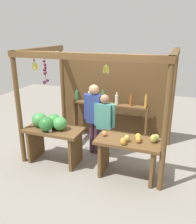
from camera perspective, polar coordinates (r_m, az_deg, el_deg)
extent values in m
plane|color=gray|center=(5.66, 0.66, -9.71)|extent=(12.00, 12.00, 0.00)
cylinder|color=brown|center=(5.09, -18.72, 0.48)|extent=(0.10, 0.10, 2.38)
cylinder|color=brown|center=(4.05, 16.07, -3.97)|extent=(0.10, 0.10, 2.38)
cylinder|color=brown|center=(6.61, -8.64, 5.39)|extent=(0.10, 0.10, 2.38)
cylinder|color=brown|center=(5.85, 17.57, 2.93)|extent=(0.10, 0.10, 2.38)
cube|color=brown|center=(4.10, -3.71, 13.38)|extent=(3.03, 0.12, 0.12)
cube|color=brown|center=(5.64, -13.90, 14.38)|extent=(0.12, 2.00, 0.12)
cube|color=brown|center=(4.72, 18.29, 13.21)|extent=(0.12, 2.00, 0.12)
cube|color=#52381E|center=(6.12, 3.70, 3.31)|extent=(2.93, 0.04, 2.14)
cylinder|color=brown|center=(4.13, 1.95, 11.90)|extent=(0.02, 0.02, 0.06)
ellipsoid|color=#D1CC4C|center=(4.13, 2.43, 10.05)|extent=(0.04, 0.06, 0.13)
ellipsoid|color=#D1CC4C|center=(4.17, 2.21, 10.34)|extent=(0.06, 0.05, 0.14)
ellipsoid|color=#D1CC4C|center=(4.18, 1.79, 10.65)|extent=(0.07, 0.06, 0.14)
ellipsoid|color=#D1CC4C|center=(4.16, 1.49, 10.25)|extent=(0.04, 0.06, 0.13)
ellipsoid|color=#D1CC4C|center=(4.13, 1.60, 10.29)|extent=(0.07, 0.06, 0.14)
ellipsoid|color=#D1CC4C|center=(4.12, 2.02, 10.41)|extent=(0.07, 0.06, 0.14)
cylinder|color=brown|center=(4.66, -15.31, 12.07)|extent=(0.02, 0.02, 0.06)
ellipsoid|color=#D1CC4C|center=(4.65, -14.78, 10.81)|extent=(0.04, 0.08, 0.14)
ellipsoid|color=#D1CC4C|center=(4.69, -14.66, 10.67)|extent=(0.07, 0.07, 0.14)
ellipsoid|color=#D1CC4C|center=(4.70, -14.99, 10.91)|extent=(0.06, 0.04, 0.14)
ellipsoid|color=#D1CC4C|center=(4.71, -15.42, 10.72)|extent=(0.06, 0.07, 0.14)
ellipsoid|color=#D1CC4C|center=(4.68, -15.45, 10.71)|extent=(0.05, 0.06, 0.14)
ellipsoid|color=#D1CC4C|center=(4.66, -15.37, 10.42)|extent=(0.07, 0.04, 0.14)
ellipsoid|color=#D1CC4C|center=(4.63, -15.13, 10.62)|extent=(0.05, 0.05, 0.14)
cylinder|color=#4C422D|center=(4.96, -12.73, 9.78)|extent=(0.01, 0.01, 0.55)
sphere|color=#511938|center=(4.92, -13.00, 11.99)|extent=(0.06, 0.06, 0.06)
sphere|color=#511938|center=(4.91, -12.79, 11.19)|extent=(0.06, 0.06, 0.06)
sphere|color=#601E42|center=(4.98, -12.67, 10.58)|extent=(0.06, 0.06, 0.06)
sphere|color=#511938|center=(5.00, -12.85, 10.01)|extent=(0.07, 0.07, 0.07)
sphere|color=#511938|center=(4.98, -12.68, 9.43)|extent=(0.06, 0.06, 0.06)
sphere|color=#47142D|center=(4.96, -12.81, 9.10)|extent=(0.06, 0.06, 0.06)
sphere|color=#511938|center=(5.00, -12.19, 7.51)|extent=(0.06, 0.06, 0.06)
sphere|color=#601E42|center=(4.99, -12.88, 6.99)|extent=(0.06, 0.06, 0.06)
sphere|color=#47142D|center=(5.00, -12.92, 7.09)|extent=(0.07, 0.07, 0.07)
cube|color=brown|center=(5.06, -10.66, -4.25)|extent=(1.23, 0.64, 0.06)
cube|color=brown|center=(5.47, -14.90, -7.23)|extent=(0.06, 0.58, 0.72)
cube|color=brown|center=(5.02, -5.47, -9.14)|extent=(0.06, 0.58, 0.72)
ellipsoid|color=#2D7533|center=(4.90, -12.46, -2.89)|extent=(0.37, 0.37, 0.30)
ellipsoid|color=#429347|center=(4.91, -9.28, -2.78)|extent=(0.39, 0.39, 0.28)
ellipsoid|color=#429347|center=(5.17, -14.03, -1.85)|extent=(0.45, 0.45, 0.30)
ellipsoid|color=#38843D|center=(5.10, -10.71, -2.03)|extent=(0.36, 0.36, 0.28)
cylinder|color=white|center=(4.88, -11.53, -4.25)|extent=(0.07, 0.07, 0.09)
cube|color=brown|center=(4.52, 7.42, -7.02)|extent=(1.23, 0.64, 0.06)
cube|color=brown|center=(4.81, 1.42, -10.38)|extent=(0.06, 0.58, 0.72)
cube|color=brown|center=(4.64, 13.28, -12.13)|extent=(0.06, 0.58, 0.72)
ellipsoid|color=gold|center=(4.45, 9.72, -6.04)|extent=(0.15, 0.15, 0.15)
ellipsoid|color=gold|center=(4.27, 6.15, -7.11)|extent=(0.11, 0.11, 0.14)
ellipsoid|color=#A8B24C|center=(4.43, 13.32, -6.33)|extent=(0.13, 0.13, 0.16)
ellipsoid|color=#B79E47|center=(4.39, 7.05, -6.38)|extent=(0.15, 0.15, 0.14)
ellipsoid|color=gold|center=(4.38, 9.79, -6.67)|extent=(0.12, 0.12, 0.13)
ellipsoid|color=#B79E47|center=(4.50, 14.01, -6.11)|extent=(0.12, 0.12, 0.14)
ellipsoid|color=#E07F47|center=(4.59, 1.58, -5.30)|extent=(0.09, 0.09, 0.10)
cube|color=brown|center=(6.39, -5.45, -1.41)|extent=(0.05, 0.20, 1.00)
cube|color=brown|center=(5.88, 11.61, -3.58)|extent=(0.05, 0.20, 1.00)
cube|color=brown|center=(5.91, 2.79, 1.86)|extent=(1.90, 0.22, 0.04)
cylinder|color=#338C4C|center=(6.18, -5.17, 3.95)|extent=(0.07, 0.07, 0.25)
cylinder|color=#338C4C|center=(6.15, -5.21, 5.32)|extent=(0.03, 0.03, 0.06)
cylinder|color=silver|center=(6.04, -2.06, 3.74)|extent=(0.08, 0.08, 0.26)
cylinder|color=silver|center=(6.00, -2.08, 5.24)|extent=(0.03, 0.03, 0.06)
cylinder|color=#338C4C|center=(5.92, 1.19, 3.53)|extent=(0.08, 0.08, 0.29)
cylinder|color=#338C4C|center=(5.88, 1.20, 5.16)|extent=(0.03, 0.03, 0.06)
cylinder|color=silver|center=(5.82, 4.55, 2.99)|extent=(0.07, 0.07, 0.24)
cylinder|color=silver|center=(5.78, 4.59, 4.42)|extent=(0.03, 0.03, 0.06)
cylinder|color=#994C1E|center=(5.74, 8.00, 2.68)|extent=(0.07, 0.07, 0.25)
cylinder|color=#994C1E|center=(5.70, 8.07, 4.18)|extent=(0.03, 0.03, 0.06)
cylinder|color=gold|center=(5.68, 11.53, 2.44)|extent=(0.06, 0.06, 0.28)
cylinder|color=gold|center=(5.64, 11.64, 4.07)|extent=(0.03, 0.03, 0.06)
cylinder|color=#4E2F42|center=(5.49, -1.52, -6.20)|extent=(0.11, 0.11, 0.77)
cylinder|color=#4E2F42|center=(5.45, -0.34, -6.38)|extent=(0.11, 0.11, 0.77)
cube|color=#2D428C|center=(5.20, -0.97, 0.80)|extent=(0.32, 0.19, 0.65)
cylinder|color=#2D428C|center=(5.26, -3.01, 1.36)|extent=(0.08, 0.08, 0.58)
cylinder|color=#2D428C|center=(5.13, 1.12, 0.91)|extent=(0.08, 0.08, 0.58)
sphere|color=tan|center=(5.08, -1.00, 5.47)|extent=(0.22, 0.22, 0.22)
cylinder|color=navy|center=(5.37, 0.90, -7.30)|extent=(0.11, 0.11, 0.68)
cylinder|color=navy|center=(5.33, 2.13, -7.49)|extent=(0.11, 0.11, 0.68)
cube|color=teal|center=(5.10, 1.58, -1.03)|extent=(0.32, 0.19, 0.58)
cylinder|color=teal|center=(5.15, -0.53, -0.47)|extent=(0.08, 0.08, 0.52)
cylinder|color=teal|center=(5.04, 3.74, -0.98)|extent=(0.08, 0.08, 0.52)
sphere|color=#997051|center=(4.98, 1.62, 3.17)|extent=(0.20, 0.20, 0.20)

